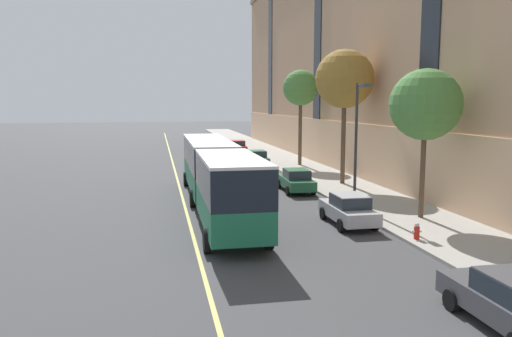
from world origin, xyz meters
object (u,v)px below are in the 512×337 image
fire_hydrant (417,231)px  city_bus (215,172)px  parked_car_silver_3 (349,209)px  street_tree_mid_block (425,105)px  parked_car_green_2 (256,158)px  street_tree_far_downtown (301,89)px  street_tree_far_uptown (345,79)px  parked_car_green_1 (296,180)px  street_lamp (358,132)px  parked_car_red_0 (237,147)px

fire_hydrant → city_bus: bearing=131.9°
parked_car_silver_3 → street_tree_mid_block: (4.06, 0.27, 5.12)m
parked_car_green_2 → street_tree_far_downtown: (4.11, -0.43, 6.52)m
street_tree_far_uptown → street_tree_far_downtown: size_ratio=1.09×
street_tree_far_uptown → street_tree_far_downtown: (-0.00, 11.12, -0.36)m
parked_car_silver_3 → street_tree_far_uptown: size_ratio=0.44×
street_tree_far_uptown → street_tree_far_downtown: bearing=90.0°
street_tree_far_uptown → fire_hydrant: bearing=-98.9°
street_tree_mid_block → street_tree_far_uptown: size_ratio=0.78×
parked_car_green_1 → street_tree_far_downtown: size_ratio=0.51×
parked_car_silver_3 → street_tree_mid_block: size_ratio=0.56×
fire_hydrant → street_tree_far_uptown: bearing=81.1°
parked_car_silver_3 → street_tree_far_downtown: size_ratio=0.47×
street_tree_mid_block → street_lamp: 4.18m
street_tree_mid_block → street_lamp: size_ratio=1.09×
street_tree_far_downtown → fire_hydrant: (-2.33, -26.03, -6.81)m
street_tree_mid_block → fire_hydrant: bearing=-121.6°
parked_car_green_2 → fire_hydrant: 26.52m
parked_car_green_2 → street_tree_mid_block: bearing=-79.7°
city_bus → street_tree_far_downtown: street_tree_far_downtown is taller
parked_car_green_2 → street_tree_mid_block: 23.60m
parked_car_silver_3 → street_lamp: bearing=62.2°
parked_car_green_1 → street_lamp: street_lamp is taller
parked_car_red_0 → fire_hydrant: 39.07m
street_tree_far_uptown → street_tree_far_downtown: street_tree_far_uptown is taller
parked_car_red_0 → parked_car_green_2: (-0.19, -12.57, -0.00)m
parked_car_green_2 → street_lamp: size_ratio=0.63×
city_bus → parked_car_green_2: bearing=71.6°
parked_car_red_0 → street_tree_far_downtown: (3.92, -13.01, 6.52)m
parked_car_green_2 → street_tree_far_downtown: bearing=-6.0°
parked_car_silver_3 → fire_hydrant: 3.93m
city_bus → street_tree_far_downtown: 20.77m
street_lamp → street_tree_far_uptown: bearing=74.3°
parked_car_red_0 → street_tree_mid_block: (3.92, -35.25, 5.11)m
parked_car_green_1 → parked_car_green_2: (-0.04, 13.49, -0.00)m
city_bus → street_tree_far_uptown: 13.09m
street_tree_mid_block → street_tree_far_uptown: (0.00, 11.12, 1.76)m
parked_car_silver_3 → street_tree_mid_block: 6.54m
parked_car_silver_3 → street_tree_far_downtown: street_tree_far_downtown is taller
parked_car_green_1 → street_tree_far_uptown: bearing=25.5°
parked_car_green_2 → parked_car_silver_3: same height
parked_car_red_0 → parked_car_silver_3: size_ratio=1.10×
street_lamp → fire_hydrant: street_lamp is taller
parked_car_green_2 → parked_car_red_0: bearing=89.1°
city_bus → street_tree_far_uptown: street_tree_far_uptown is taller
parked_car_green_1 → street_tree_far_uptown: (4.07, 1.94, 6.87)m
parked_car_green_1 → city_bus: bearing=-144.0°
parked_car_red_0 → parked_car_silver_3: 35.52m
parked_car_red_0 → parked_car_green_1: 26.07m
street_tree_mid_block → parked_car_red_0: bearing=96.3°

